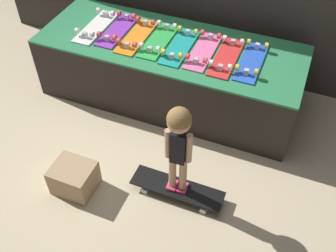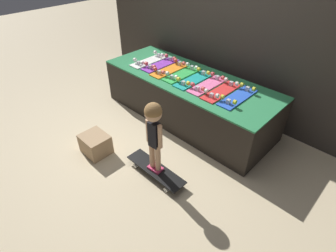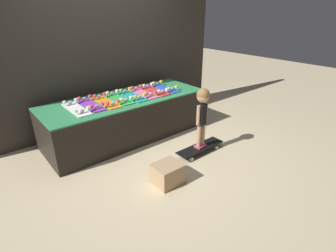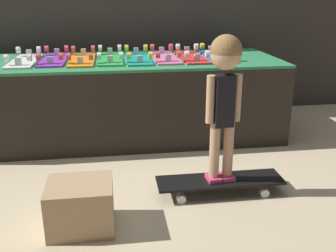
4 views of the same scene
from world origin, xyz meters
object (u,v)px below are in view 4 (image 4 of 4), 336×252
(skateboard_pink_on_rack, at_px, (165,56))
(child, at_px, (225,82))
(skateboard_teal_on_rack, at_px, (138,57))
(storage_box, at_px, (81,206))
(skateboard_orange_on_rack, at_px, (82,58))
(skateboard_green_on_rack, at_px, (110,57))
(skateboard_purple_on_rack, at_px, (54,58))
(skateboard_on_floor, at_px, (220,182))
(skateboard_blue_on_rack, at_px, (217,55))
(skateboard_white_on_rack, at_px, (24,60))
(skateboard_red_on_rack, at_px, (192,56))

(skateboard_pink_on_rack, bearing_deg, child, -80.60)
(skateboard_teal_on_rack, bearing_deg, skateboard_pink_on_rack, 3.74)
(child, height_order, storage_box, child)
(skateboard_pink_on_rack, bearing_deg, skateboard_teal_on_rack, -176.26)
(skateboard_orange_on_rack, height_order, skateboard_green_on_rack, same)
(skateboard_purple_on_rack, distance_m, skateboard_on_floor, 1.64)
(skateboard_pink_on_rack, distance_m, skateboard_blue_on_rack, 0.43)
(skateboard_purple_on_rack, bearing_deg, skateboard_on_floor, -46.79)
(child, bearing_deg, skateboard_orange_on_rack, 123.08)
(skateboard_teal_on_rack, relative_size, skateboard_on_floor, 0.81)
(skateboard_purple_on_rack, bearing_deg, skateboard_green_on_rack, -2.36)
(skateboard_blue_on_rack, relative_size, skateboard_on_floor, 0.81)
(skateboard_orange_on_rack, relative_size, skateboard_pink_on_rack, 1.00)
(skateboard_on_floor, bearing_deg, skateboard_green_on_rack, 119.24)
(skateboard_on_floor, bearing_deg, storage_box, -162.85)
(skateboard_green_on_rack, height_order, child, child)
(skateboard_teal_on_rack, bearing_deg, skateboard_orange_on_rack, 179.63)
(skateboard_white_on_rack, xyz_separation_m, skateboard_pink_on_rack, (1.08, 0.00, 0.00))
(skateboard_white_on_rack, distance_m, skateboard_green_on_rack, 0.65)
(skateboard_orange_on_rack, relative_size, child, 0.72)
(skateboard_red_on_rack, bearing_deg, skateboard_teal_on_rack, -179.84)
(skateboard_white_on_rack, xyz_separation_m, child, (1.27, -1.09, 0.03))
(skateboard_purple_on_rack, xyz_separation_m, skateboard_orange_on_rack, (0.22, -0.03, 0.00))
(skateboard_teal_on_rack, height_order, skateboard_red_on_rack, same)
(skateboard_green_on_rack, distance_m, skateboard_blue_on_rack, 0.87)
(child, bearing_deg, skateboard_blue_on_rack, 72.59)
(skateboard_white_on_rack, bearing_deg, skateboard_green_on_rack, 0.81)
(skateboard_teal_on_rack, bearing_deg, skateboard_red_on_rack, 0.16)
(skateboard_pink_on_rack, xyz_separation_m, storage_box, (-0.61, -1.34, -0.53))
(skateboard_orange_on_rack, xyz_separation_m, skateboard_pink_on_rack, (0.65, 0.01, 0.00))
(skateboard_teal_on_rack, bearing_deg, skateboard_purple_on_rack, 176.73)
(skateboard_green_on_rack, relative_size, skateboard_on_floor, 0.81)
(skateboard_pink_on_rack, bearing_deg, skateboard_orange_on_rack, -179.00)
(skateboard_pink_on_rack, height_order, child, child)
(skateboard_teal_on_rack, height_order, skateboard_pink_on_rack, same)
(skateboard_white_on_rack, height_order, skateboard_pink_on_rack, same)
(skateboard_teal_on_rack, distance_m, storage_box, 1.48)
(skateboard_teal_on_rack, distance_m, skateboard_blue_on_rack, 0.65)
(skateboard_teal_on_rack, bearing_deg, skateboard_green_on_rack, 174.91)
(skateboard_white_on_rack, bearing_deg, skateboard_on_floor, -40.71)
(skateboard_white_on_rack, relative_size, skateboard_red_on_rack, 1.00)
(skateboard_green_on_rack, distance_m, skateboard_teal_on_rack, 0.22)
(skateboard_white_on_rack, bearing_deg, skateboard_orange_on_rack, -0.96)
(storage_box, bearing_deg, skateboard_on_floor, 17.15)
(skateboard_purple_on_rack, relative_size, storage_box, 1.87)
(skateboard_blue_on_rack, xyz_separation_m, skateboard_on_floor, (-0.25, -1.10, -0.58))
(skateboard_teal_on_rack, bearing_deg, child, -69.76)
(skateboard_orange_on_rack, bearing_deg, skateboard_green_on_rack, 4.35)
(skateboard_red_on_rack, height_order, skateboard_blue_on_rack, same)
(skateboard_white_on_rack, xyz_separation_m, skateboard_teal_on_rack, (0.87, -0.01, 0.00))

